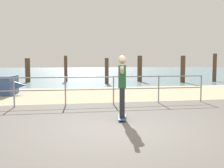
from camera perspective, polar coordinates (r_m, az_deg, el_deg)
The scene contains 12 objects.
ground_plane at distance 5.35m, azimuth 4.85°, elevation -12.42°, with size 24.00×10.00×0.04m, color #605B56.
beach_strip at distance 13.09m, azimuth -4.44°, elevation -2.09°, with size 24.00×6.00×0.04m, color tan.
sea_surface at distance 40.98m, azimuth -8.57°, elevation 2.62°, with size 72.00×50.00×0.04m, color slate.
railing_fence at distance 9.56m, azimuth -9.85°, elevation -0.51°, with size 10.36×0.05×1.05m.
skateboard at distance 7.33m, azimuth 2.15°, elevation -7.10°, with size 0.38×0.82×0.08m.
skateboarder at distance 7.19m, azimuth 2.18°, elevation 0.32°, with size 0.42×1.43×1.65m.
groyne_post_1 at distance 21.00m, azimuth -17.42°, elevation 2.78°, with size 0.37×0.37×1.79m, color #513826.
groyne_post_2 at distance 21.01m, azimuth -9.76°, elevation 3.21°, with size 0.25×0.25×1.99m, color #513826.
groyne_post_3 at distance 18.89m, azimuth -1.12°, elevation 2.80°, with size 0.27×0.27×1.80m, color #513826.
groyne_post_4 at distance 20.85m, azimuth 5.89°, elevation 3.25°, with size 0.36×0.36×2.00m, color #513826.
groyne_post_5 at distance 20.36m, azimuth 14.76°, elevation 3.04°, with size 0.34×0.34×1.98m, color #513826.
groyne_post_6 at distance 22.07m, azimuth 20.89°, elevation 3.24°, with size 0.29×0.29×2.15m, color #513826.
Camera 1 is at (-1.36, -5.92, 1.59)m, focal length 43.21 mm.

